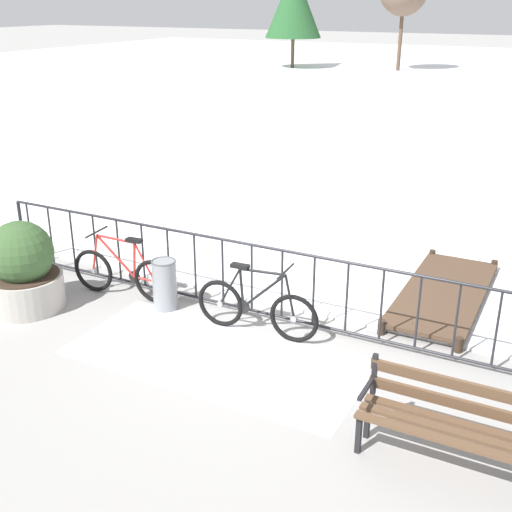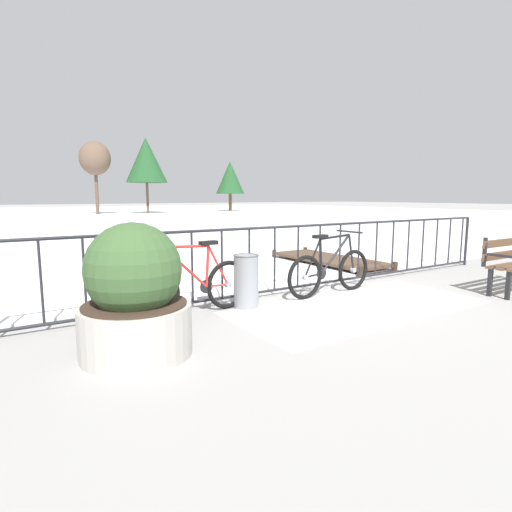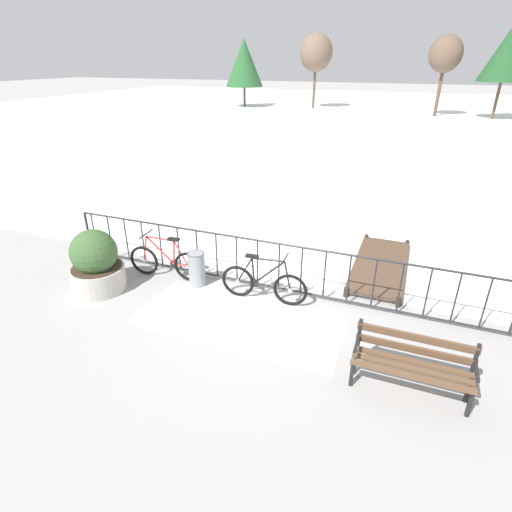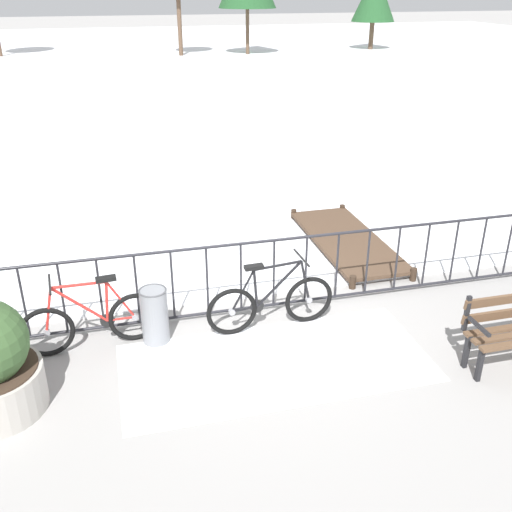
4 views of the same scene
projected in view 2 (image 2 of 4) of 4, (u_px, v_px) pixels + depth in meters
The scene contains 12 objects.
ground_plane at pixel (308, 290), 6.71m from camera, with size 160.00×160.00×0.00m, color gray.
frozen_pond at pixel (60, 217), 30.33m from camera, with size 80.00×56.00×0.03m, color white.
snow_patch at pixel (360, 307), 5.66m from camera, with size 3.66×1.67×0.01m, color white.
railing_fence at pixel (309, 256), 6.63m from camera, with size 9.06×0.06×1.07m.
bicycle_near_railing at pixel (330, 271), 6.33m from camera, with size 1.71×0.52×0.97m.
bicycle_second at pixel (194, 287), 5.22m from camera, with size 1.71×0.52×0.97m.
planter_with_shrub at pixel (135, 296), 3.89m from camera, with size 1.06×1.06×1.28m.
trash_bin at pixel (246, 281), 5.59m from camera, with size 0.35×0.35×0.73m.
wooden_dock at pixel (329, 259), 9.21m from camera, with size 1.10×2.94×0.20m.
tree_far_west at pixel (95, 159), 33.30m from camera, with size 2.46×2.46×5.91m.
tree_west_mid at pixel (146, 160), 35.26m from camera, with size 3.52×3.52×6.48m.
tree_east_mid at pixel (230, 178), 40.76m from camera, with size 2.83×2.83×4.93m.
Camera 2 is at (-4.27, -5.05, 1.52)m, focal length 28.80 mm.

